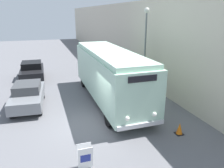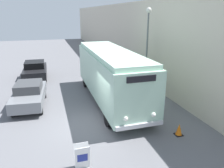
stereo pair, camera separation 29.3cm
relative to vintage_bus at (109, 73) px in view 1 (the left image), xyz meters
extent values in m
plane|color=slate|center=(-1.81, -2.90, -1.87)|extent=(80.00, 80.00, 0.00)
cube|color=beige|center=(4.03, 7.10, 1.36)|extent=(0.30, 60.00, 6.46)
cylinder|color=black|center=(-1.07, -3.30, -1.37)|extent=(0.28, 1.00, 1.00)
cylinder|color=black|center=(1.07, -3.30, -1.37)|extent=(0.28, 1.00, 1.00)
cylinder|color=black|center=(-1.07, 3.31, -1.37)|extent=(0.28, 1.00, 1.00)
cylinder|color=black|center=(1.07, 3.31, -1.37)|extent=(0.28, 1.00, 1.00)
cube|color=#B2DBC1|center=(0.00, 0.01, -0.08)|extent=(2.46, 9.41, 2.58)
cube|color=silver|center=(0.00, 0.01, 1.33)|extent=(2.26, 9.03, 0.24)
cube|color=silver|center=(0.00, -4.76, -1.25)|extent=(2.34, 0.12, 0.20)
sphere|color=white|center=(-0.68, -4.73, -0.82)|extent=(0.22, 0.22, 0.22)
sphere|color=white|center=(0.68, -4.73, -0.82)|extent=(0.22, 0.22, 0.22)
cube|color=black|center=(0.00, -4.72, 0.96)|extent=(1.35, 0.06, 0.28)
cube|color=gray|center=(-2.87, -6.08, -1.87)|extent=(0.49, 0.21, 0.01)
cube|color=white|center=(-2.87, -6.17, -1.38)|extent=(0.54, 0.20, 0.98)
cube|color=white|center=(-2.87, -6.00, -1.38)|extent=(0.54, 0.20, 0.98)
cube|color=navy|center=(-2.87, -6.18, -1.36)|extent=(0.38, 0.07, 0.34)
cylinder|color=#595E60|center=(3.11, 1.34, 0.92)|extent=(0.12, 0.12, 5.58)
sphere|color=silver|center=(3.11, 1.34, 3.82)|extent=(0.36, 0.36, 0.36)
cylinder|color=black|center=(-5.87, -0.70, -1.53)|extent=(0.22, 0.68, 0.68)
cylinder|color=black|center=(-4.39, -0.82, -1.53)|extent=(0.22, 0.68, 0.68)
cylinder|color=black|center=(-5.66, 1.92, -1.53)|extent=(0.22, 0.68, 0.68)
cylinder|color=black|center=(-4.18, 1.80, -1.53)|extent=(0.22, 0.68, 0.68)
cube|color=slate|center=(-5.03, 0.55, -1.21)|extent=(2.07, 4.16, 0.63)
cube|color=#3F4043|center=(-5.02, 0.65, -0.64)|extent=(1.63, 1.93, 0.51)
cylinder|color=black|center=(-5.72, 5.49, -1.55)|extent=(0.22, 0.64, 0.64)
cylinder|color=black|center=(-4.10, 5.47, -1.55)|extent=(0.22, 0.64, 0.64)
cylinder|color=black|center=(-5.68, 8.16, -1.55)|extent=(0.22, 0.64, 0.64)
cylinder|color=black|center=(-4.05, 8.13, -1.55)|extent=(0.22, 0.64, 0.64)
cube|color=black|center=(-4.89, 6.81, -1.23)|extent=(1.95, 4.09, 0.64)
cube|color=black|center=(-4.88, 6.91, -0.64)|extent=(1.63, 1.86, 0.54)
cube|color=black|center=(1.87, -5.09, -1.85)|extent=(0.36, 0.36, 0.03)
cone|color=orange|center=(1.87, -5.09, -1.56)|extent=(0.30, 0.30, 0.55)
camera|label=1|loc=(-4.04, -12.79, 3.62)|focal=35.00mm
camera|label=2|loc=(-3.76, -12.88, 3.62)|focal=35.00mm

